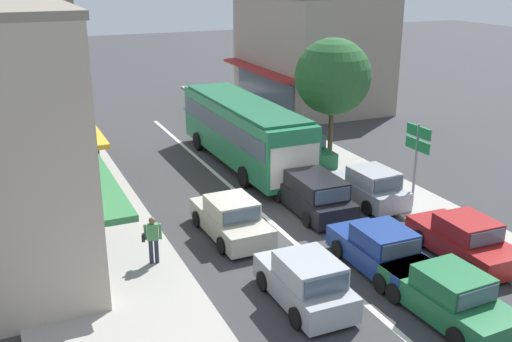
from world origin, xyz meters
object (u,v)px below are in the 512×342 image
parked_hatchback_kerb_second (370,187)px  street_tree_right (333,77)px  parked_sedan_kerb_third (303,149)px  sedan_adjacent_lane_lead (231,219)px  pedestrian_browsing_midblock (95,139)px  pedestrian_with_handbag_near (153,237)px  sedan_adjacent_lane_trail (382,251)px  sedan_behind_bus_near (449,297)px  parked_sedan_kerb_front (464,240)px  directional_road_sign (417,146)px  hatchback_behind_bus_mid (305,282)px  parked_sedan_kerb_rear (261,125)px  traffic_light_downstreet (86,84)px  city_bus (244,128)px  wagon_queue_far_back (313,194)px

parked_hatchback_kerb_second → street_tree_right: 6.75m
parked_sedan_kerb_third → sedan_adjacent_lane_lead: bearing=-134.2°
pedestrian_browsing_midblock → pedestrian_with_handbag_near: bearing=-91.5°
sedan_adjacent_lane_trail → parked_sedan_kerb_third: 11.60m
sedan_adjacent_lane_trail → parked_sedan_kerb_third: (3.07, 11.18, 0.00)m
sedan_behind_bus_near → parked_sedan_kerb_front: same height
pedestrian_with_handbag_near → pedestrian_browsing_midblock: bearing=88.5°
parked_hatchback_kerb_second → parked_sedan_kerb_third: bearing=88.7°
parked_sedan_kerb_front → parked_hatchback_kerb_second: size_ratio=1.13×
sedan_behind_bus_near → pedestrian_with_handbag_near: bearing=137.2°
sedan_adjacent_lane_trail → pedestrian_browsing_midblock: size_ratio=2.59×
directional_road_sign → hatchback_behind_bus_mid: bearing=-148.3°
sedan_adjacent_lane_lead → pedestrian_browsing_midblock: 11.88m
parked_hatchback_kerb_second → parked_sedan_kerb_rear: parked_hatchback_kerb_second is taller
street_tree_right → parked_hatchback_kerb_second: bearing=-103.6°
parked_hatchback_kerb_second → sedan_adjacent_lane_lead: bearing=-174.4°
parked_hatchback_kerb_second → directional_road_sign: size_ratio=1.04×
sedan_behind_bus_near → street_tree_right: (4.22, 13.68, 3.68)m
sedan_adjacent_lane_lead → traffic_light_downstreet: bearing=97.7°
sedan_behind_bus_near → parked_hatchback_kerb_second: bearing=70.5°
parked_sedan_kerb_front → parked_sedan_kerb_rear: size_ratio=1.01×
sedan_adjacent_lane_lead → pedestrian_with_handbag_near: (-3.22, -1.22, 0.40)m
pedestrian_with_handbag_near → sedan_behind_bus_near: bearing=-42.8°
city_bus → hatchback_behind_bus_mid: city_bus is taller
hatchback_behind_bus_mid → sedan_adjacent_lane_lead: size_ratio=0.87×
pedestrian_with_handbag_near → traffic_light_downstreet: bearing=87.3°
parked_sedan_kerb_rear → parked_hatchback_kerb_second: bearing=-90.9°
parked_sedan_kerb_front → pedestrian_browsing_midblock: size_ratio=2.60×
sedan_behind_bus_near → pedestrian_browsing_midblock: bearing=108.8°
hatchback_behind_bus_mid → parked_sedan_kerb_rear: size_ratio=0.88×
parked_sedan_kerb_rear → traffic_light_downstreet: 10.65m
wagon_queue_far_back → parked_hatchback_kerb_second: (2.62, -0.16, -0.04)m
parked_hatchback_kerb_second → traffic_light_downstreet: bearing=117.8°
hatchback_behind_bus_mid → parked_sedan_kerb_front: bearing=3.7°
sedan_adjacent_lane_trail → parked_sedan_kerb_front: 3.06m
parked_hatchback_kerb_second → directional_road_sign: directional_road_sign is taller
wagon_queue_far_back → sedan_behind_bus_near: wagon_queue_far_back is taller
city_bus → hatchback_behind_bus_mid: (-3.40, -12.75, -1.17)m
sedan_behind_bus_near → parked_sedan_kerb_rear: bearing=81.1°
sedan_behind_bus_near → parked_sedan_kerb_third: 14.62m
hatchback_behind_bus_mid → sedan_adjacent_lane_lead: 5.26m
sedan_adjacent_lane_lead → parked_sedan_kerb_front: (6.57, -4.84, 0.00)m
traffic_light_downstreet → pedestrian_browsing_midblock: 6.09m
sedan_adjacent_lane_lead → parked_hatchback_kerb_second: bearing=5.6°
city_bus → street_tree_right: 5.01m
sedan_adjacent_lane_trail → parked_sedan_kerb_rear: size_ratio=1.00×
pedestrian_browsing_midblock → parked_sedan_kerb_rear: bearing=3.1°
wagon_queue_far_back → street_tree_right: street_tree_right is taller
street_tree_right → pedestrian_with_handbag_near: (-11.03, -7.38, -3.28)m
pedestrian_with_handbag_near → parked_hatchback_kerb_second: bearing=10.8°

